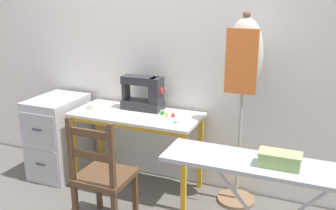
{
  "coord_description": "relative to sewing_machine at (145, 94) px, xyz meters",
  "views": [
    {
      "loc": [
        1.46,
        -2.52,
        1.75
      ],
      "look_at": [
        0.31,
        0.23,
        0.84
      ],
      "focal_mm": 40.0,
      "sensor_mm": 36.0,
      "label": 1
    }
  ],
  "objects": [
    {
      "name": "thread_spool_mid_table",
      "position": [
        0.26,
        -0.11,
        -0.12
      ],
      "size": [
        0.03,
        0.03,
        0.04
      ],
      "color": "yellow",
      "rests_on": "sewing_table"
    },
    {
      "name": "ground_plane",
      "position": [
        -0.02,
        -0.39,
        -0.87
      ],
      "size": [
        14.0,
        14.0,
        0.0
      ],
      "primitive_type": "plane",
      "color": "#5B5651"
    },
    {
      "name": "wall_back",
      "position": [
        -0.02,
        0.19,
        0.41
      ],
      "size": [
        10.0,
        0.05,
        2.55
      ],
      "color": "silver",
      "rests_on": "ground_plane"
    },
    {
      "name": "sewing_machine",
      "position": [
        0.0,
        0.0,
        0.0
      ],
      "size": [
        0.38,
        0.18,
        0.33
      ],
      "color": "#28282D",
      "rests_on": "sewing_table"
    },
    {
      "name": "storage_box",
      "position": [
        1.29,
        -0.99,
        0.02
      ],
      "size": [
        0.23,
        0.12,
        0.08
      ],
      "color": "#8EB266",
      "rests_on": "ironing_board"
    },
    {
      "name": "filing_cabinet",
      "position": [
        -0.87,
        -0.16,
        -0.48
      ],
      "size": [
        0.42,
        0.57,
        0.78
      ],
      "color": "#B7B7BC",
      "rests_on": "ground_plane"
    },
    {
      "name": "scissors",
      "position": [
        0.41,
        -0.23,
        -0.14
      ],
      "size": [
        0.13,
        0.05,
        0.01
      ],
      "color": "silver",
      "rests_on": "sewing_table"
    },
    {
      "name": "wooden_chair",
      "position": [
        0.01,
        -0.76,
        -0.45
      ],
      "size": [
        0.4,
        0.38,
        0.91
      ],
      "color": "#513823",
      "rests_on": "ground_plane"
    },
    {
      "name": "ironing_board",
      "position": [
        1.25,
        -0.97,
        -0.07
      ],
      "size": [
        1.22,
        0.31,
        0.86
      ],
      "color": "#ADB2B7",
      "rests_on": "ground_plane"
    },
    {
      "name": "thread_spool_far_edge",
      "position": [
        0.32,
        -0.1,
        -0.13
      ],
      "size": [
        0.04,
        0.04,
        0.03
      ],
      "color": "red",
      "rests_on": "sewing_table"
    },
    {
      "name": "fabric_bowl",
      "position": [
        -0.44,
        -0.15,
        -0.12
      ],
      "size": [
        0.13,
        0.13,
        0.05
      ],
      "color": "silver",
      "rests_on": "sewing_table"
    },
    {
      "name": "sewing_table",
      "position": [
        -0.02,
        -0.14,
        -0.24
      ],
      "size": [
        1.14,
        0.51,
        0.72
      ],
      "color": "silver",
      "rests_on": "ground_plane"
    },
    {
      "name": "dress_form",
      "position": [
        0.88,
        -0.02,
        0.3
      ],
      "size": [
        0.32,
        0.32,
        1.61
      ],
      "color": "#846647",
      "rests_on": "ground_plane"
    },
    {
      "name": "thread_spool_near_machine",
      "position": [
        0.21,
        -0.08,
        -0.12
      ],
      "size": [
        0.04,
        0.04,
        0.04
      ],
      "color": "green",
      "rests_on": "sewing_table"
    }
  ]
}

